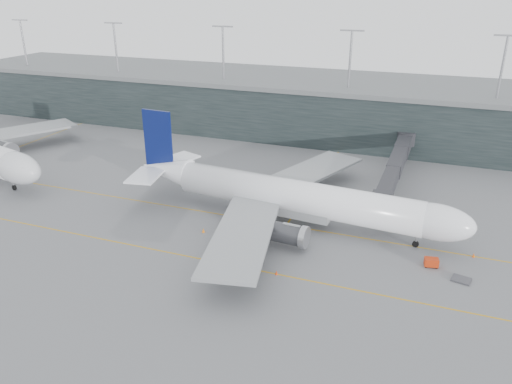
% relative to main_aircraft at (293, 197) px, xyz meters
% --- Properties ---
extents(ground, '(320.00, 320.00, 0.00)m').
position_rel_main_aircraft_xyz_m(ground, '(-5.64, 2.29, -4.96)').
color(ground, slate).
rests_on(ground, ground).
extents(taxiline_a, '(160.00, 0.25, 0.02)m').
position_rel_main_aircraft_xyz_m(taxiline_a, '(-5.64, -1.71, -4.95)').
color(taxiline_a, '#C38E12').
rests_on(taxiline_a, ground).
extents(taxiline_b, '(160.00, 0.25, 0.02)m').
position_rel_main_aircraft_xyz_m(taxiline_b, '(-5.64, -17.71, -4.95)').
color(taxiline_b, '#C38E12').
rests_on(taxiline_b, ground).
extents(taxiline_lead_main, '(0.25, 60.00, 0.02)m').
position_rel_main_aircraft_xyz_m(taxiline_lead_main, '(-0.64, 22.29, -4.95)').
color(taxiline_lead_main, '#C38E12').
rests_on(taxiline_lead_main, ground).
extents(taxiline_lead_adj, '(0.25, 60.00, 0.02)m').
position_rel_main_aircraft_xyz_m(taxiline_lead_adj, '(-80.64, 22.29, -4.95)').
color(taxiline_lead_adj, '#C38E12').
rests_on(taxiline_lead_adj, ground).
extents(terminal, '(240.00, 36.00, 29.00)m').
position_rel_main_aircraft_xyz_m(terminal, '(-5.64, 60.29, 2.66)').
color(terminal, black).
rests_on(terminal, ground).
extents(main_aircraft, '(63.04, 59.05, 17.67)m').
position_rel_main_aircraft_xyz_m(main_aircraft, '(0.00, 0.00, 0.00)').
color(main_aircraft, white).
rests_on(main_aircraft, ground).
extents(jet_bridge, '(4.34, 45.25, 6.90)m').
position_rel_main_aircraft_xyz_m(jet_bridge, '(15.28, 26.56, 0.21)').
color(jet_bridge, '#27272B').
rests_on(jet_bridge, ground).
extents(gse_cart, '(2.27, 1.68, 1.41)m').
position_rel_main_aircraft_xyz_m(gse_cart, '(24.33, -7.34, -4.18)').
color(gse_cart, '#BA2D0D').
rests_on(gse_cart, ground).
extents(baggage_dolly, '(3.02, 2.62, 0.26)m').
position_rel_main_aircraft_xyz_m(baggage_dolly, '(28.68, -9.82, -4.80)').
color(baggage_dolly, '#3C3B40').
rests_on(baggage_dolly, ground).
extents(uld_a, '(2.32, 2.12, 1.70)m').
position_rel_main_aircraft_xyz_m(uld_a, '(-11.30, 12.59, -4.06)').
color(uld_a, '#35353A').
rests_on(uld_a, ground).
extents(uld_b, '(2.60, 2.34, 1.96)m').
position_rel_main_aircraft_xyz_m(uld_b, '(-7.50, 12.78, -3.93)').
color(uld_b, '#35353A').
rests_on(uld_b, ground).
extents(uld_c, '(2.03, 1.65, 1.78)m').
position_rel_main_aircraft_xyz_m(uld_c, '(-4.71, 12.14, -4.02)').
color(uld_c, '#35353A').
rests_on(uld_c, ground).
extents(cone_nose, '(0.45, 0.45, 0.71)m').
position_rel_main_aircraft_xyz_m(cone_nose, '(30.52, -1.96, -4.60)').
color(cone_nose, '#FA600D').
rests_on(cone_nose, ground).
extents(cone_wing_stbd, '(0.42, 0.42, 0.66)m').
position_rel_main_aircraft_xyz_m(cone_wing_stbd, '(2.88, -17.81, -4.63)').
color(cone_wing_stbd, '#E63E0C').
rests_on(cone_wing_stbd, ground).
extents(cone_wing_port, '(0.48, 0.48, 0.76)m').
position_rel_main_aircraft_xyz_m(cone_wing_port, '(3.37, 12.79, -4.58)').
color(cone_wing_port, '#ED380D').
rests_on(cone_wing_port, ground).
extents(cone_tail, '(0.50, 0.50, 0.79)m').
position_rel_main_aircraft_xyz_m(cone_tail, '(-13.34, -9.40, -4.56)').
color(cone_tail, orange).
rests_on(cone_tail, ground).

